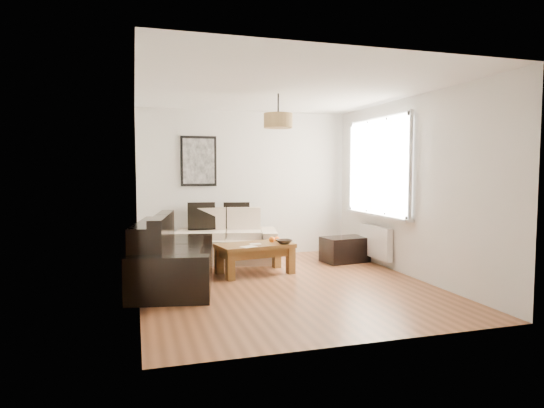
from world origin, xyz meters
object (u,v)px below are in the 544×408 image
object	(u,v)px
coffee_table	(255,259)
sofa_leather	(175,254)
loveseat_cream	(226,237)
ottoman	(345,249)

from	to	relation	value
coffee_table	sofa_leather	bearing A→B (deg)	-162.90
loveseat_cream	coffee_table	world-z (taller)	loveseat_cream
loveseat_cream	sofa_leather	xyz separation A→B (m)	(-0.97, -1.42, 0.01)
ottoman	loveseat_cream	bearing A→B (deg)	162.27
loveseat_cream	ottoman	xyz separation A→B (m)	(1.91, -0.61, -0.21)
sofa_leather	coffee_table	world-z (taller)	sofa_leather
coffee_table	ottoman	xyz separation A→B (m)	(1.68, 0.44, -0.02)
sofa_leather	coffee_table	size ratio (longest dim) A/B	1.80
sofa_leather	loveseat_cream	bearing A→B (deg)	-24.27
loveseat_cream	ottoman	bearing A→B (deg)	-5.67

